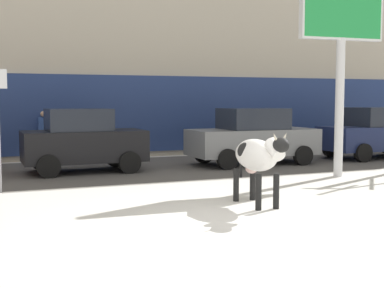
# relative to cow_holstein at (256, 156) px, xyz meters

# --- Properties ---
(ground_plane) EXTENTS (120.00, 120.00, 0.00)m
(ground_plane) POSITION_rel_cow_holstein_xyz_m (-1.17, -1.24, -1.00)
(ground_plane) COLOR silver
(road_strip) EXTENTS (60.00, 5.60, 0.01)m
(road_strip) POSITION_rel_cow_holstein_xyz_m (-1.17, 6.32, -1.00)
(road_strip) COLOR #514F4C
(road_strip) RESTS_ON ground
(cow_holstein) EXTENTS (0.61, 1.89, 1.54)m
(cow_holstein) POSITION_rel_cow_holstein_xyz_m (0.00, 0.00, 0.00)
(cow_holstein) COLOR silver
(cow_holstein) RESTS_ON ground
(billboard) EXTENTS (2.53, 0.32, 5.56)m
(billboard) POSITION_rel_cow_holstein_xyz_m (4.04, 2.71, 3.31)
(billboard) COLOR silver
(billboard) RESTS_ON ground
(car_black_hatchback) EXTENTS (3.53, 1.97, 1.86)m
(car_black_hatchback) POSITION_rel_cow_holstein_xyz_m (-2.39, 6.19, -0.07)
(car_black_hatchback) COLOR black
(car_black_hatchback) RESTS_ON ground
(car_grey_sedan) EXTENTS (4.23, 2.04, 1.84)m
(car_grey_sedan) POSITION_rel_cow_holstein_xyz_m (3.12, 5.99, -0.09)
(car_grey_sedan) COLOR slate
(car_grey_sedan) RESTS_ON ground
(car_navy_sedan) EXTENTS (4.23, 2.04, 1.84)m
(car_navy_sedan) POSITION_rel_cow_holstein_xyz_m (8.24, 6.02, -0.09)
(car_navy_sedan) COLOR #19234C
(car_navy_sedan) RESTS_ON ground
(pedestrian_near_billboard) EXTENTS (0.36, 0.24, 1.73)m
(pedestrian_near_billboard) POSITION_rel_cow_holstein_xyz_m (-3.18, 9.35, -0.12)
(pedestrian_near_billboard) COLOR #282833
(pedestrian_near_billboard) RESTS_ON ground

